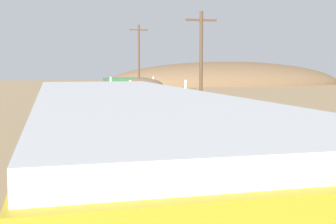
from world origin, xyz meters
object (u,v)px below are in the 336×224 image
object	(u,v)px
power_pole_mid	(201,61)
power_pole_far	(139,58)
livestock_truck	(132,99)
bus	(126,191)

from	to	relation	value
power_pole_mid	power_pole_far	world-z (taller)	power_pole_far
livestock_truck	bus	world-z (taller)	bus
power_pole_mid	power_pole_far	bearing A→B (deg)	90.00
livestock_truck	power_pole_far	bearing A→B (deg)	78.47
bus	power_pole_far	xyz separation A→B (m)	(9.10, 46.69, 2.77)
livestock_truck	power_pole_far	distance (m)	29.00
power_pole_mid	power_pole_far	distance (m)	23.02
livestock_truck	bus	bearing A→B (deg)	-100.27
livestock_truck	power_pole_mid	bearing A→B (deg)	42.48
bus	power_pole_mid	xyz separation A→B (m)	(9.10, 23.68, 2.22)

